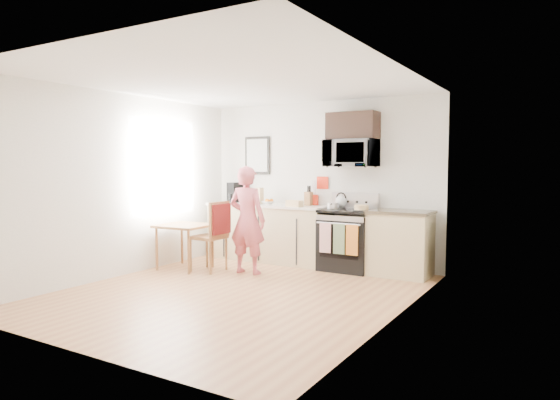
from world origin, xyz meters
The scene contains 28 objects.
floor centered at (0.00, 0.00, 0.00)m, with size 4.60×4.60×0.00m, color #A66640.
back_wall centered at (0.00, 2.30, 1.30)m, with size 4.00×0.04×2.60m, color white.
front_wall centered at (0.00, -2.30, 1.30)m, with size 4.00×0.04×2.60m, color white.
left_wall centered at (-2.00, 0.00, 1.30)m, with size 0.04×4.60×2.60m, color white.
right_wall centered at (2.00, 0.00, 1.30)m, with size 0.04×4.60×2.60m, color white.
ceiling centered at (0.00, 0.00, 2.60)m, with size 4.00×4.60×0.04m, color white.
window centered at (-1.96, 0.80, 1.55)m, with size 0.06×1.40×1.50m.
cabinet_left centered at (-0.80, 2.00, 0.45)m, with size 2.10×0.60×0.90m, color tan.
countertop_left centered at (-0.80, 2.00, 0.92)m, with size 2.14×0.64×0.04m, color #EFE3CE.
cabinet_right centered at (1.43, 2.00, 0.45)m, with size 0.84×0.60×0.90m, color tan.
countertop_right centered at (1.43, 2.00, 0.92)m, with size 0.88×0.64×0.04m, color black.
range centered at (0.63, 1.98, 0.44)m, with size 0.76×0.70×1.16m.
microwave centered at (0.63, 2.08, 1.76)m, with size 0.76×0.51×0.42m, color silver.
upper_cabinet centered at (0.63, 2.12, 2.18)m, with size 0.76×0.35×0.40m, color black.
wall_art centered at (-1.20, 2.28, 1.75)m, with size 0.50×0.04×0.65m.
wall_trivet centered at (0.05, 2.28, 1.30)m, with size 0.20×0.02×0.20m, color red.
person centered at (-0.53, 1.00, 0.78)m, with size 0.57×0.38×1.57m, color #D43A53.
dining_table centered at (-1.54, 0.78, 0.60)m, with size 0.73×0.73×0.68m.
chair centered at (-0.98, 0.84, 0.68)m, with size 0.49×0.44×1.05m.
knife_block centered at (-0.10, 2.10, 1.05)m, with size 0.10×0.14×0.22m, color brown.
utensil_crock centered at (-0.06, 2.22, 1.10)m, with size 0.13×0.13×0.40m.
fruit_bowl centered at (-0.82, 2.02, 0.98)m, with size 0.22×0.22×0.09m.
milk_carton centered at (-0.98, 2.00, 1.07)m, with size 0.10×0.10×0.27m, color #D3BA7F.
coffee_maker centered at (-1.53, 2.06, 1.10)m, with size 0.25×0.31×0.34m.
bread_bag centered at (-0.18, 1.78, 0.99)m, with size 0.27×0.13×0.10m, color tan.
cake centered at (0.91, 1.81, 0.96)m, with size 0.25×0.25×0.08m.
kettle centered at (0.41, 2.20, 1.03)m, with size 0.19×0.19×0.24m.
pot centered at (0.41, 1.90, 0.97)m, with size 0.18×0.29×0.09m.
Camera 1 is at (3.59, -4.95, 1.58)m, focal length 32.00 mm.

